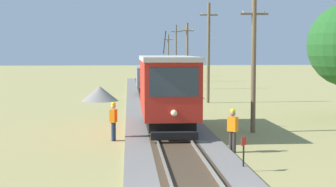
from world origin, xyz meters
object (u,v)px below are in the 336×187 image
at_px(utility_pole_mid, 208,52).
at_px(track_worker, 233,128).
at_px(freight_car, 150,79).
at_px(red_tram, 167,89).
at_px(utility_pole_far, 187,55).
at_px(trackside_signal_marker, 244,152).
at_px(utility_pole_distant, 176,53).
at_px(utility_pole_near_tram, 254,64).
at_px(utility_pole_horizon, 168,55).
at_px(second_worker, 113,119).
at_px(gravel_pile, 100,93).

height_order(utility_pole_mid, track_worker, utility_pole_mid).
bearing_deg(freight_car, red_tram, -89.99).
height_order(utility_pole_far, trackside_signal_marker, utility_pole_far).
bearing_deg(utility_pole_mid, freight_car, 126.20).
xyz_separation_m(utility_pole_distant, track_worker, (-2.05, -46.67, -2.84)).
xyz_separation_m(utility_pole_near_tram, utility_pole_far, (0.00, 28.79, 0.16)).
bearing_deg(red_tram, track_worker, -67.65).
relative_size(utility_pole_horizon, second_worker, 3.70).
bearing_deg(trackside_signal_marker, freight_car, 93.90).
bearing_deg(second_worker, red_tram, -118.34).
height_order(utility_pole_distant, gravel_pile, utility_pole_distant).
bearing_deg(second_worker, freight_car, -77.57).
xyz_separation_m(red_tram, second_worker, (-2.62, -2.40, -1.21)).
distance_m(red_tram, utility_pole_far, 28.68).
bearing_deg(utility_pole_near_tram, utility_pole_distant, 90.00).
distance_m(utility_pole_mid, track_worker, 19.76).
xyz_separation_m(utility_pole_near_tram, utility_pole_horizon, (0.00, 54.64, -0.06)).
xyz_separation_m(utility_pole_horizon, trackside_signal_marker, (-2.35, -62.88, -2.73)).
bearing_deg(red_tram, utility_pole_near_tram, -6.29).
bearing_deg(track_worker, freight_car, -132.85).
bearing_deg(utility_pole_distant, gravel_pile, -109.00).
relative_size(utility_pole_distant, track_worker, 4.17).
bearing_deg(utility_pole_far, track_worker, -93.48).
xyz_separation_m(gravel_pile, second_worker, (1.65, -18.75, 0.38)).
xyz_separation_m(trackside_signal_marker, second_worker, (-4.57, 6.31, 0.32)).
bearing_deg(track_worker, utility_pole_distant, -140.44).
height_order(utility_pole_horizon, trackside_signal_marker, utility_pole_horizon).
height_order(red_tram, track_worker, red_tram).
bearing_deg(gravel_pile, second_worker, -84.97).
bearing_deg(trackside_signal_marker, utility_pole_horizon, 87.86).
bearing_deg(utility_pole_far, freight_car, -116.89).
relative_size(utility_pole_horizon, gravel_pile, 2.20).
relative_size(freight_car, trackside_signal_marker, 4.41).
bearing_deg(utility_pole_distant, utility_pole_near_tram, -90.00).
bearing_deg(track_worker, utility_pole_mid, -143.96).
height_order(utility_pole_horizon, gravel_pile, utility_pole_horizon).
xyz_separation_m(track_worker, second_worker, (-4.86, 3.04, 0.00)).
relative_size(utility_pole_near_tram, track_worker, 3.76).
bearing_deg(utility_pole_distant, utility_pole_mid, -90.00).
height_order(utility_pole_mid, trackside_signal_marker, utility_pole_mid).
height_order(red_tram, utility_pole_near_tram, utility_pole_near_tram).
xyz_separation_m(utility_pole_horizon, gravel_pile, (-8.57, -37.83, -2.79)).
relative_size(red_tram, gravel_pile, 2.84).
relative_size(utility_pole_near_tram, trackside_signal_marker, 5.69).
bearing_deg(utility_pole_far, second_worker, -102.69).
bearing_deg(utility_pole_distant, red_tram, -95.95).
xyz_separation_m(utility_pole_horizon, track_worker, (-2.05, -59.62, -2.41)).
distance_m(utility_pole_far, track_worker, 33.93).
distance_m(red_tram, utility_pole_near_tram, 4.50).
bearing_deg(trackside_signal_marker, utility_pole_mid, 84.09).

